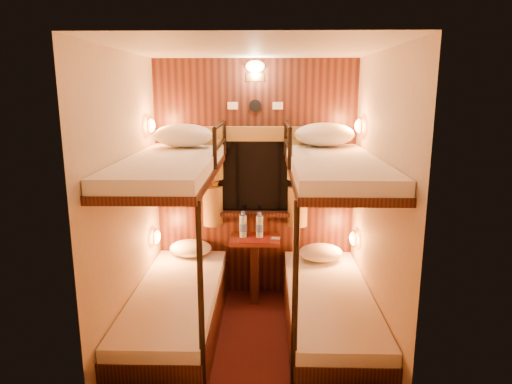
{
  "coord_description": "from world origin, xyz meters",
  "views": [
    {
      "loc": [
        0.12,
        -3.5,
        2.1
      ],
      "look_at": [
        0.03,
        0.15,
        1.28
      ],
      "focal_mm": 32.0,
      "sensor_mm": 36.0,
      "label": 1
    }
  ],
  "objects_px": {
    "bunk_left": "(176,277)",
    "bottle_right": "(259,227)",
    "bunk_right": "(330,279)",
    "bottle_left": "(243,226)",
    "table": "(255,260)"
  },
  "relations": [
    {
      "from": "bunk_left",
      "to": "bottle_right",
      "type": "xyz_separation_m",
      "value": [
        0.69,
        0.8,
        0.2
      ]
    },
    {
      "from": "bunk_right",
      "to": "bottle_left",
      "type": "height_order",
      "value": "bunk_right"
    },
    {
      "from": "bunk_right",
      "to": "table",
      "type": "height_order",
      "value": "bunk_right"
    },
    {
      "from": "bunk_left",
      "to": "bottle_right",
      "type": "height_order",
      "value": "bunk_left"
    },
    {
      "from": "bottle_left",
      "to": "table",
      "type": "bearing_deg",
      "value": -11.19
    },
    {
      "from": "table",
      "to": "bottle_right",
      "type": "distance_m",
      "value": 0.35
    },
    {
      "from": "bottle_left",
      "to": "bunk_right",
      "type": "bearing_deg",
      "value": -46.41
    },
    {
      "from": "table",
      "to": "bottle_left",
      "type": "relative_size",
      "value": 2.43
    },
    {
      "from": "bunk_left",
      "to": "bottle_right",
      "type": "distance_m",
      "value": 1.08
    },
    {
      "from": "bunk_right",
      "to": "bottle_left",
      "type": "distance_m",
      "value": 1.13
    },
    {
      "from": "bottle_left",
      "to": "bottle_right",
      "type": "height_order",
      "value": "bottle_left"
    },
    {
      "from": "bottle_right",
      "to": "bunk_right",
      "type": "bearing_deg",
      "value": -53.12
    },
    {
      "from": "bunk_right",
      "to": "table",
      "type": "distance_m",
      "value": 1.02
    },
    {
      "from": "bunk_left",
      "to": "bottle_left",
      "type": "xyz_separation_m",
      "value": [
        0.53,
        0.8,
        0.21
      ]
    },
    {
      "from": "bottle_left",
      "to": "bottle_right",
      "type": "xyz_separation_m",
      "value": [
        0.16,
        -0.0,
        -0.0
      ]
    }
  ]
}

